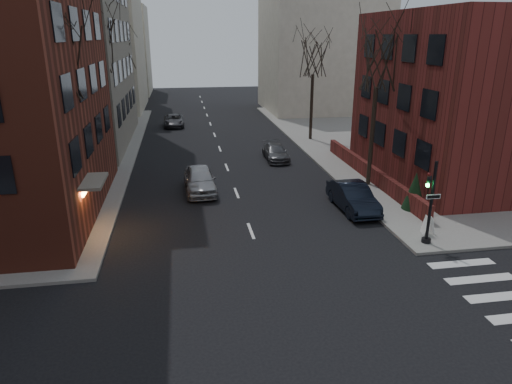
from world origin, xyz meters
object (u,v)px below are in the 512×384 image
(car_lane_far, at_px, (174,121))
(evergreen_shrub, at_px, (415,191))
(car_lane_gray, at_px, (276,152))
(tree_right_a, at_px, (378,61))
(tree_right_b, at_px, (313,57))
(car_lane_silver, at_px, (200,180))
(streetlamp_far, at_px, (132,87))
(parked_sedan, at_px, (353,197))
(tree_left_c, at_px, (121,50))
(sandwich_board, at_px, (428,225))
(tree_left_b, at_px, (97,44))
(streetlamp_near, at_px, (105,119))
(traffic_signal, at_px, (429,208))
(tree_left_a, at_px, (56,59))

(car_lane_far, relative_size, evergreen_shrub, 2.12)
(evergreen_shrub, bearing_deg, car_lane_gray, 113.74)
(tree_right_a, xyz_separation_m, car_lane_gray, (-4.69, 7.58, -7.42))
(car_lane_gray, bearing_deg, tree_right_b, 54.52)
(car_lane_silver, height_order, car_lane_gray, car_lane_silver)
(streetlamp_far, bearing_deg, tree_right_a, -54.69)
(car_lane_silver, bearing_deg, parked_sedan, -30.66)
(car_lane_gray, bearing_deg, tree_left_c, 132.48)
(tree_right_b, distance_m, parked_sedan, 19.41)
(tree_left_c, relative_size, sandwich_board, 10.54)
(parked_sedan, bearing_deg, sandwich_board, -61.35)
(tree_left_b, xyz_separation_m, streetlamp_far, (0.60, 16.00, -4.68))
(tree_left_b, xyz_separation_m, streetlamp_near, (0.60, -4.00, -4.68))
(tree_left_b, relative_size, car_lane_gray, 2.55)
(traffic_signal, height_order, tree_right_b, tree_right_b)
(car_lane_silver, bearing_deg, streetlamp_far, 102.22)
(tree_left_a, height_order, car_lane_silver, tree_left_a)
(tree_right_a, xyz_separation_m, car_lane_silver, (-11.06, 0.63, -7.22))
(traffic_signal, xyz_separation_m, streetlamp_near, (-16.14, 13.01, 2.33))
(streetlamp_far, height_order, car_lane_gray, streetlamp_far)
(parked_sedan, bearing_deg, streetlamp_far, 115.52)
(car_lane_gray, height_order, car_lane_far, car_lane_far)
(tree_right_a, relative_size, car_lane_far, 2.13)
(car_lane_far, bearing_deg, tree_right_a, -61.46)
(car_lane_gray, bearing_deg, streetlamp_near, -163.14)
(tree_left_b, distance_m, tree_left_c, 14.03)
(streetlamp_far, relative_size, car_lane_far, 1.38)
(sandwich_board, bearing_deg, car_lane_far, 121.89)
(evergreen_shrub, bearing_deg, traffic_signal, -110.51)
(tree_left_b, xyz_separation_m, car_lane_silver, (6.54, -7.37, -8.10))
(tree_left_c, bearing_deg, car_lane_far, 14.43)
(parked_sedan, bearing_deg, streetlamp_near, 149.27)
(car_lane_far, bearing_deg, parked_sedan, -69.77)
(tree_right_a, bearing_deg, parked_sedan, -123.11)
(car_lane_far, bearing_deg, streetlamp_far, 169.08)
(tree_right_b, distance_m, streetlamp_near, 20.01)
(tree_right_b, bearing_deg, car_lane_silver, -129.58)
(car_lane_silver, relative_size, car_lane_far, 1.04)
(evergreen_shrub, bearing_deg, parked_sedan, 167.08)
(sandwich_board, bearing_deg, parked_sedan, 130.28)
(traffic_signal, xyz_separation_m, tree_right_b, (0.86, 23.01, 5.68))
(tree_left_a, relative_size, car_lane_far, 2.25)
(tree_right_a, distance_m, tree_right_b, 14.01)
(tree_left_c, height_order, car_lane_silver, tree_left_c)
(parked_sedan, distance_m, car_lane_far, 29.07)
(car_lane_silver, distance_m, sandwich_board, 13.90)
(tree_left_b, xyz_separation_m, sandwich_board, (17.39, -16.07, -8.30))
(tree_left_c, xyz_separation_m, car_lane_gray, (12.91, -14.42, -7.42))
(tree_left_b, distance_m, car_lane_far, 17.97)
(car_lane_far, bearing_deg, tree_left_c, -165.96)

